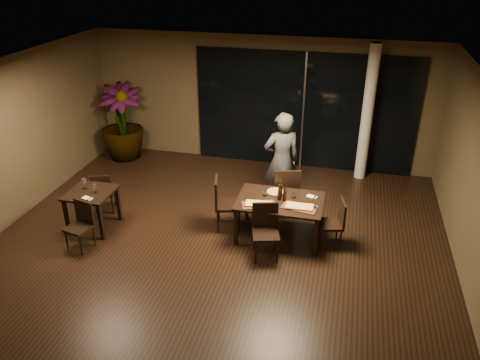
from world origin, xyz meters
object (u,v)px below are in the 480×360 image
Objects in this scene: main_table at (280,204)px; chair_side_near at (81,222)px; diner at (281,160)px; potted_plant at (122,122)px; side_table at (91,198)px; chair_main_right at (335,221)px; chair_side_far at (103,191)px; chair_main_near at (265,228)px; bottle_c at (280,189)px; chair_main_left at (223,201)px; chair_main_far at (286,190)px; bottle_a at (279,192)px; bottle_b at (285,194)px.

chair_side_near is (-3.28, -1.10, -0.20)m from main_table.
potted_plant is at bearing -43.82° from diner.
chair_main_right is (4.38, 0.47, -0.14)m from side_table.
chair_side_near reaches higher than chair_side_far.
chair_main_near is at bearing -37.46° from potted_plant.
chair_main_left is at bearing -175.71° from bottle_c.
potted_plant reaches higher than chair_main_near.
chair_main_left is 2.43m from chair_side_far.
main_table is 1.59× the size of chair_main_near.
chair_main_far reaches higher than bottle_a.
main_table is 0.23m from bottle_b.
main_table is at bearing 31.83° from chair_side_near.
bottle_b is (0.08, -0.01, 0.22)m from main_table.
main_table is 0.82× the size of potted_plant.
main_table is 5.03m from potted_plant.
side_table is 4.41m from chair_main_right.
main_table is 0.73m from chair_main_far.
potted_plant reaches higher than chair_main_right.
main_table is at bearing -31.14° from potted_plant.
chair_main_left is 3.65× the size of bottle_a.
bottle_a is (3.26, 1.12, 0.41)m from chair_side_near.
chair_main_left is (-0.91, 0.64, 0.04)m from chair_main_near.
chair_main_right is 1.03× the size of chair_side_far.
chair_main_far is at bearing 42.37° from chair_side_near.
chair_side_near is (-2.23, -1.15, -0.09)m from chair_main_left.
chair_main_left is at bearing 17.41° from chair_main_far.
diner is at bearing 98.28° from main_table.
bottle_a is 0.10m from bottle_b.
diner is 1.16m from bottle_a.
chair_main_left is at bearing 176.81° from bottle_b.
chair_main_far is (3.41, 1.23, -0.04)m from side_table.
bottle_b is (0.07, -0.74, 0.31)m from chair_main_far.
chair_main_near is 1.11× the size of chair_side_far.
bottle_b reaches higher than bottle_a.
bottle_b is at bearing 53.63° from chair_main_near.
diner is at bearing 27.30° from side_table.
diner is 1.20m from bottle_b.
chair_side_far is 2.94× the size of bottle_b.
chair_main_left is 2.03m from chair_main_right.
bottle_c is at bearing 90.16° from bottle_a.
chair_side_near is at bearing -161.49° from main_table.
potted_plant is 4.94m from bottle_c.
diner is (-1.15, 1.19, 0.49)m from chair_main_right.
side_table is 2.78× the size of bottle_b.
chair_main_far is 3.73× the size of bottle_a.
chair_side_near is at bearing -74.52° from potted_plant.
chair_main_far is 0.62m from diner.
chair_side_far is 3.58m from bottle_b.
chair_main_near is 5.26m from potted_plant.
chair_main_far reaches higher than main_table.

